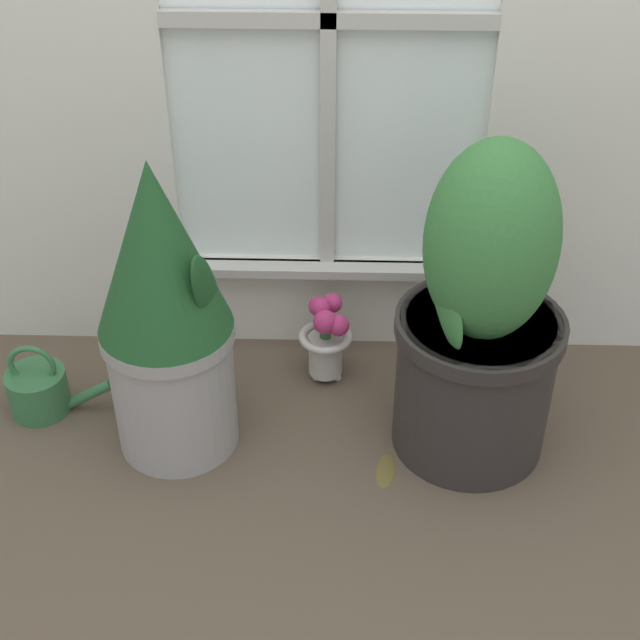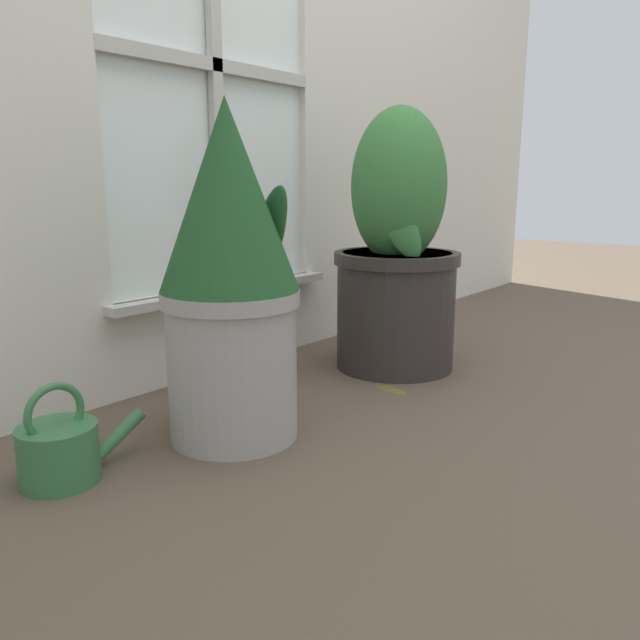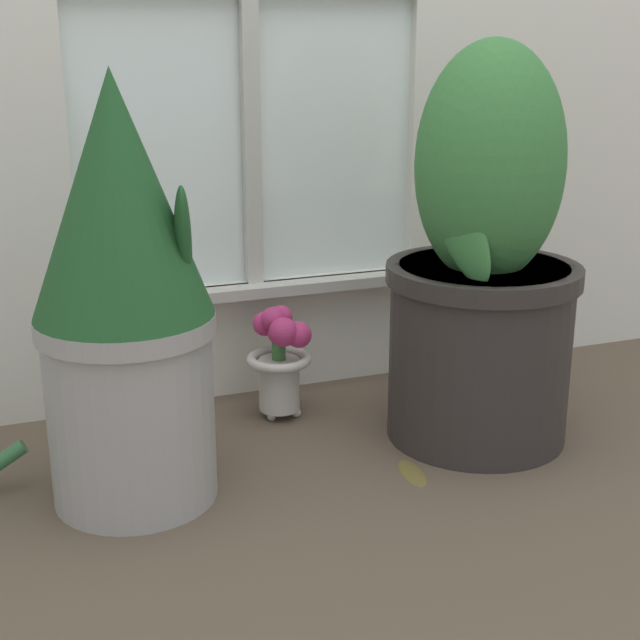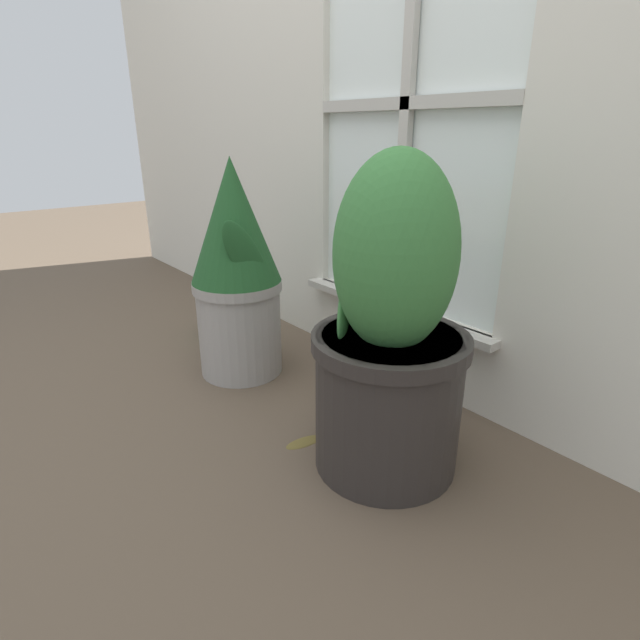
% 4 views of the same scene
% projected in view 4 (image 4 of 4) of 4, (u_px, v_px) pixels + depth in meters
% --- Properties ---
extents(ground_plane, '(10.00, 10.00, 0.00)m').
position_uv_depth(ground_plane, '(256.00, 427.00, 1.44)').
color(ground_plane, brown).
extents(potted_plant_left, '(0.30, 0.30, 0.73)m').
position_uv_depth(potted_plant_left, '(236.00, 269.00, 1.65)').
color(potted_plant_left, '#9E9993').
rests_on(potted_plant_left, ground_plane).
extents(potted_plant_right, '(0.38, 0.38, 0.78)m').
position_uv_depth(potted_plant_right, '(390.00, 340.00, 1.18)').
color(potted_plant_right, '#2D2826').
rests_on(potted_plant_right, ground_plane).
extents(flower_vase, '(0.14, 0.14, 0.24)m').
position_uv_depth(flower_vase, '(359.00, 349.00, 1.63)').
color(flower_vase, '#BCB7AD').
rests_on(flower_vase, ground_plane).
extents(watering_can, '(0.27, 0.15, 0.20)m').
position_uv_depth(watering_can, '(217.00, 320.00, 2.08)').
color(watering_can, '#336B3D').
rests_on(watering_can, ground_plane).
extents(fallen_leaf, '(0.06, 0.11, 0.01)m').
position_uv_depth(fallen_leaf, '(304.00, 441.00, 1.37)').
color(fallen_leaf, brown).
rests_on(fallen_leaf, ground_plane).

